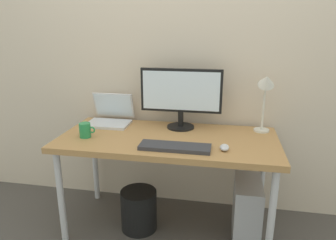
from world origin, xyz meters
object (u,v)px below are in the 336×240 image
(desk, at_px, (168,145))
(monitor, at_px, (181,94))
(wastebasket, at_px, (139,210))
(keyboard, at_px, (175,147))
(laptop, at_px, (111,116))
(coffee_mug, at_px, (85,130))
(computer_tower, at_px, (247,210))
(mouse, at_px, (224,147))
(desk_lamp, at_px, (266,90))

(desk, height_order, monitor, monitor)
(wastebasket, bearing_deg, keyboard, -26.93)
(desk, bearing_deg, laptop, 154.95)
(monitor, distance_m, laptop, 0.59)
(keyboard, xyz_separation_m, coffee_mug, (-0.63, 0.09, 0.04))
(monitor, distance_m, keyboard, 0.48)
(monitor, relative_size, laptop, 1.84)
(laptop, height_order, coffee_mug, laptop)
(computer_tower, bearing_deg, laptop, 167.16)
(laptop, relative_size, mouse, 3.56)
(laptop, relative_size, keyboard, 0.73)
(keyboard, bearing_deg, laptop, 143.00)
(desk, bearing_deg, desk_lamp, 18.41)
(desk_lamp, xyz_separation_m, coffee_mug, (-1.19, -0.32, -0.26))
(mouse, bearing_deg, wastebasket, 169.41)
(coffee_mug, xyz_separation_m, computer_tower, (1.11, 0.10, -0.55))
(monitor, distance_m, coffee_mug, 0.71)
(desk_lamp, height_order, wastebasket, desk_lamp)
(desk_lamp, xyz_separation_m, keyboard, (-0.56, -0.42, -0.30))
(wastebasket, bearing_deg, laptop, 135.17)
(desk_lamp, bearing_deg, laptop, 178.98)
(coffee_mug, height_order, wastebasket, coffee_mug)
(desk, bearing_deg, monitor, 75.41)
(laptop, relative_size, computer_tower, 0.76)
(desk_lamp, xyz_separation_m, wastebasket, (-0.84, -0.27, -0.87))
(desk_lamp, bearing_deg, desk, -161.59)
(desk_lamp, bearing_deg, computer_tower, -109.97)
(desk, bearing_deg, coffee_mug, -168.67)
(desk, relative_size, monitor, 2.51)
(coffee_mug, bearing_deg, desk_lamp, 15.19)
(desk, distance_m, laptop, 0.56)
(wastebasket, bearing_deg, mouse, -10.59)
(keyboard, distance_m, wastebasket, 0.65)
(desk_lamp, relative_size, keyboard, 0.99)
(computer_tower, bearing_deg, wastebasket, -176.21)
(laptop, height_order, desk_lamp, desk_lamp)
(desk, xyz_separation_m, coffee_mug, (-0.55, -0.11, 0.11))
(desk_lamp, distance_m, mouse, 0.54)
(mouse, bearing_deg, coffee_mug, 176.43)
(desk, relative_size, mouse, 16.39)
(desk, relative_size, laptop, 4.61)
(laptop, xyz_separation_m, mouse, (0.88, -0.40, -0.04))
(desk, distance_m, desk_lamp, 0.77)
(desk, xyz_separation_m, keyboard, (0.08, -0.20, 0.07))
(laptop, bearing_deg, desk_lamp, -1.02)
(monitor, xyz_separation_m, desk_lamp, (0.58, 0.00, 0.06))
(desk_lamp, distance_m, computer_tower, 0.84)
(keyboard, xyz_separation_m, computer_tower, (0.48, 0.20, -0.51))
(keyboard, height_order, mouse, mouse)
(mouse, bearing_deg, keyboard, -173.18)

